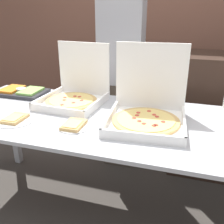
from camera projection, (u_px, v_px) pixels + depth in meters
ground_plane at (112, 213)px, 2.10m from camera, size 16.00×16.00×0.00m
brick_wall_behind at (155, 18)px, 3.07m from camera, size 10.00×0.06×2.80m
buffet_table at (112, 130)px, 1.81m from camera, size 2.43×0.95×0.83m
pizza_box_far_right at (75, 93)px, 2.05m from camera, size 0.48×0.49×0.45m
pizza_box_near_left at (147, 109)px, 1.72m from camera, size 0.53×0.55×0.49m
paper_plate_front_left at (15, 119)px, 1.75m from camera, size 0.26×0.26×0.03m
paper_plate_front_right at (74, 125)px, 1.66m from camera, size 0.21×0.21×0.03m
veggie_tray at (21, 92)px, 2.26m from camera, size 0.42×0.27×0.05m
sideboard_podium at (210, 114)px, 2.51m from camera, size 0.68×0.57×1.14m
person_guest_plaid at (121, 74)px, 2.45m from camera, size 0.40×0.22×1.79m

